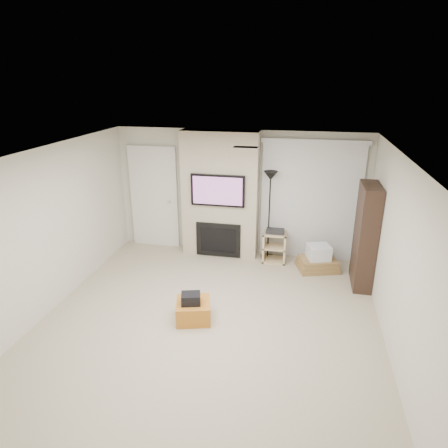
% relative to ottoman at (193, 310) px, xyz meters
% --- Properties ---
extents(floor, '(5.00, 5.50, 0.00)m').
position_rel_ottoman_xyz_m(floor, '(0.24, -0.09, -0.15)').
color(floor, tan).
rests_on(floor, ground).
extents(ceiling, '(5.00, 5.50, 0.00)m').
position_rel_ottoman_xyz_m(ceiling, '(0.24, -0.09, 2.35)').
color(ceiling, white).
rests_on(ceiling, wall_back).
extents(wall_back, '(5.00, 0.00, 2.50)m').
position_rel_ottoman_xyz_m(wall_back, '(0.24, 2.66, 1.10)').
color(wall_back, beige).
rests_on(wall_back, ground).
extents(wall_front, '(5.00, 0.00, 2.50)m').
position_rel_ottoman_xyz_m(wall_front, '(0.24, -2.84, 1.10)').
color(wall_front, beige).
rests_on(wall_front, ground).
extents(wall_left, '(0.00, 5.50, 2.50)m').
position_rel_ottoman_xyz_m(wall_left, '(-2.26, -0.09, 1.10)').
color(wall_left, beige).
rests_on(wall_left, ground).
extents(wall_right, '(0.00, 5.50, 2.50)m').
position_rel_ottoman_xyz_m(wall_right, '(2.74, -0.09, 1.10)').
color(wall_right, beige).
rests_on(wall_right, ground).
extents(hvac_vent, '(0.35, 0.18, 0.01)m').
position_rel_ottoman_xyz_m(hvac_vent, '(0.64, 0.71, 2.35)').
color(hvac_vent, silver).
rests_on(hvac_vent, ceiling).
extents(ottoman, '(0.61, 0.61, 0.30)m').
position_rel_ottoman_xyz_m(ottoman, '(0.00, 0.00, 0.00)').
color(ottoman, '#AF6920').
rests_on(ottoman, floor).
extents(black_bag, '(0.33, 0.29, 0.16)m').
position_rel_ottoman_xyz_m(black_bag, '(-0.02, -0.05, 0.23)').
color(black_bag, black).
rests_on(black_bag, ottoman).
extents(fireplace_wall, '(1.50, 0.47, 2.50)m').
position_rel_ottoman_xyz_m(fireplace_wall, '(-0.11, 2.45, 1.09)').
color(fireplace_wall, tan).
rests_on(fireplace_wall, floor).
extents(entry_door, '(1.02, 0.11, 2.14)m').
position_rel_ottoman_xyz_m(entry_door, '(-1.56, 2.62, 0.90)').
color(entry_door, silver).
rests_on(entry_door, floor).
extents(vertical_blinds, '(1.98, 0.10, 2.37)m').
position_rel_ottoman_xyz_m(vertical_blinds, '(1.64, 2.61, 1.12)').
color(vertical_blinds, silver).
rests_on(vertical_blinds, floor).
extents(floor_lamp, '(0.26, 0.26, 1.78)m').
position_rel_ottoman_xyz_m(floor_lamp, '(0.88, 2.40, 1.25)').
color(floor_lamp, black).
rests_on(floor_lamp, floor).
extents(av_stand, '(0.45, 0.38, 0.66)m').
position_rel_ottoman_xyz_m(av_stand, '(1.02, 2.29, 0.20)').
color(av_stand, '#D2B782').
rests_on(av_stand, floor).
extents(box_stack, '(0.86, 0.74, 0.49)m').
position_rel_ottoman_xyz_m(box_stack, '(1.86, 2.08, 0.04)').
color(box_stack, olive).
rests_on(box_stack, floor).
extents(bookshelf, '(0.30, 0.80, 1.80)m').
position_rel_ottoman_xyz_m(bookshelf, '(2.58, 1.66, 0.75)').
color(bookshelf, black).
rests_on(bookshelf, floor).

